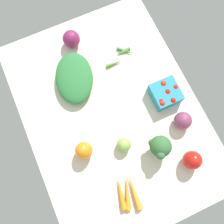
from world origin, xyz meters
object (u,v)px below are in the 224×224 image
heirloom_tomato_green (124,145)px  bell_pepper_orange (84,150)px  broccoli_head (160,147)px  leafy_greens_clump (74,78)px  red_onion_center (183,121)px  bell_pepper_red (192,160)px  okra_pile (121,55)px  carrot_bunch (128,192)px  berry_basket (165,94)px  red_onion_near_basket (71,39)px

heirloom_tomato_green → bell_pepper_orange: (-4.49, -16.10, 1.58)cm
broccoli_head → leafy_greens_clump: (-43.66, -20.29, -3.96)cm
red_onion_center → bell_pepper_red: bearing=-16.3°
heirloom_tomato_green → bell_pepper_orange: bell_pepper_orange is taller
bell_pepper_orange → leafy_greens_clump: bell_pepper_orange is taller
heirloom_tomato_green → red_onion_center: (1.15, 27.35, 0.73)cm
bell_pepper_orange → leafy_greens_clump: 33.09cm
red_onion_center → okra_pile: (-40.09, -10.46, -2.96)cm
carrot_bunch → okra_pile: (-57.00, 23.39, -0.52)cm
berry_basket → red_onion_near_basket: size_ratio=1.46×
berry_basket → bell_pepper_red: bearing=-6.8°
berry_basket → broccoli_head: broccoli_head is taller
bell_pepper_red → red_onion_near_basket: bearing=-161.3°
heirloom_tomato_green → bell_pepper_orange: size_ratio=0.66×
carrot_bunch → bell_pepper_red: size_ratio=1.62×
berry_basket → leafy_greens_clump: 41.40cm
bell_pepper_orange → leafy_greens_clump: bearing=165.3°
carrot_bunch → leafy_greens_clump: bearing=-178.7°
heirloom_tomato_green → okra_pile: heirloom_tomato_green is taller
red_onion_center → bell_pepper_orange: bearing=-97.4°
bell_pepper_red → carrot_bunch: bearing=-88.4°
okra_pile → bell_pepper_red: bearing=5.8°
heirloom_tomato_green → leafy_greens_clump: leafy_greens_clump is taller
heirloom_tomato_green → okra_pile: 42.51cm
bell_pepper_orange → leafy_greens_clump: size_ratio=0.37×
berry_basket → heirloom_tomato_green: bearing=-64.0°
heirloom_tomato_green → berry_basket: bearing=116.0°
heirloom_tomato_green → bell_pepper_red: size_ratio=0.65×
berry_basket → bell_pepper_red: size_ratio=1.25×
carrot_bunch → broccoli_head: bearing=119.7°
carrot_bunch → red_onion_center: (-16.91, 33.85, 2.43)cm
carrot_bunch → okra_pile: carrot_bunch is taller
leafy_greens_clump → berry_basket: bearing=55.1°
berry_basket → bell_pepper_red: (30.05, -3.59, 1.36)cm
berry_basket → broccoli_head: (19.99, -13.67, 3.77)cm
bell_pepper_orange → bell_pepper_red: size_ratio=0.99×
bell_pepper_red → okra_pile: bearing=-174.2°
broccoli_head → bell_pepper_red: 14.45cm
leafy_greens_clump → red_onion_near_basket: (-18.18, 6.06, 0.87)cm
carrot_bunch → bell_pepper_orange: bearing=-156.9°
okra_pile → leafy_greens_clump: bearing=-84.3°
berry_basket → okra_pile: (-26.15, -9.33, -2.50)cm
leafy_greens_clump → okra_pile: bearing=95.7°
carrot_bunch → broccoli_head: size_ratio=1.29×
berry_basket → leafy_greens_clump: berry_basket is taller
carrot_bunch → berry_basket: berry_basket is taller
heirloom_tomato_green → broccoli_head: 15.02cm
carrot_bunch → leafy_greens_clump: 54.57cm
red_onion_center → broccoli_head: 16.33cm
bell_pepper_orange → red_onion_center: size_ratio=1.22×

